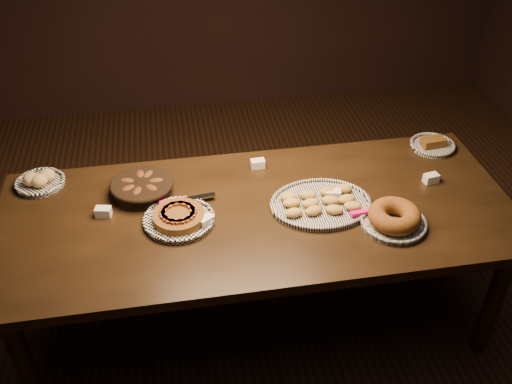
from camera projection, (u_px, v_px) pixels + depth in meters
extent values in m
plane|color=black|center=(258.00, 318.00, 3.09)|extent=(5.00, 5.00, 0.00)
cube|color=black|center=(258.00, 215.00, 2.65)|extent=(2.40, 1.00, 0.05)
cylinder|color=black|center=(25.00, 365.00, 2.43)|extent=(0.08, 0.08, 0.70)
cylinder|color=black|center=(494.00, 301.00, 2.73)|extent=(0.08, 0.08, 0.70)
cylinder|color=black|center=(46.00, 247.00, 3.03)|extent=(0.08, 0.08, 0.70)
cylinder|color=black|center=(429.00, 204.00, 3.33)|extent=(0.08, 0.08, 0.70)
torus|color=white|center=(179.00, 218.00, 2.56)|extent=(0.33, 0.33, 0.02)
cylinder|color=#442C0D|center=(179.00, 217.00, 2.56)|extent=(0.25, 0.25, 0.04)
cube|color=#602F10|center=(193.00, 211.00, 2.54)|extent=(0.03, 0.08, 0.01)
cube|color=#602F10|center=(190.00, 207.00, 2.57)|extent=(0.06, 0.08, 0.01)
cube|color=#602F10|center=(184.00, 204.00, 2.59)|extent=(0.08, 0.06, 0.01)
cube|color=#602F10|center=(177.00, 204.00, 2.59)|extent=(0.08, 0.03, 0.01)
cube|color=#602F10|center=(169.00, 206.00, 2.58)|extent=(0.08, 0.07, 0.01)
cube|color=#602F10|center=(165.00, 210.00, 2.55)|extent=(0.05, 0.08, 0.01)
cube|color=#602F10|center=(164.00, 215.00, 2.52)|extent=(0.04, 0.08, 0.01)
cube|color=#602F10|center=(168.00, 220.00, 2.50)|extent=(0.07, 0.07, 0.01)
cube|color=#602F10|center=(176.00, 221.00, 2.49)|extent=(0.08, 0.04, 0.01)
cube|color=#602F10|center=(184.00, 220.00, 2.50)|extent=(0.08, 0.05, 0.01)
cube|color=#602F10|center=(190.00, 216.00, 2.52)|extent=(0.07, 0.08, 0.01)
cube|color=#FF0C84|center=(172.00, 201.00, 2.65)|extent=(0.12, 0.04, 0.02)
cube|color=silver|center=(200.00, 197.00, 2.68)|extent=(0.15, 0.05, 0.00)
torus|color=black|center=(321.00, 203.00, 2.65)|extent=(0.38, 0.38, 0.02)
ellipsoid|color=olive|center=(294.00, 213.00, 2.58)|extent=(0.09, 0.06, 0.04)
ellipsoid|color=olive|center=(314.00, 211.00, 2.59)|extent=(0.09, 0.07, 0.04)
ellipsoid|color=olive|center=(334.00, 209.00, 2.59)|extent=(0.09, 0.07, 0.04)
ellipsoid|color=olive|center=(353.00, 206.00, 2.61)|extent=(0.09, 0.07, 0.04)
ellipsoid|color=olive|center=(291.00, 203.00, 2.63)|extent=(0.08, 0.06, 0.04)
ellipsoid|color=olive|center=(311.00, 203.00, 2.63)|extent=(0.09, 0.07, 0.04)
ellipsoid|color=olive|center=(330.00, 200.00, 2.65)|extent=(0.09, 0.07, 0.04)
ellipsoid|color=olive|center=(347.00, 199.00, 2.66)|extent=(0.09, 0.06, 0.04)
ellipsoid|color=olive|center=(289.00, 197.00, 2.67)|extent=(0.08, 0.06, 0.04)
ellipsoid|color=olive|center=(307.00, 195.00, 2.68)|extent=(0.09, 0.07, 0.04)
ellipsoid|color=olive|center=(328.00, 191.00, 2.71)|extent=(0.09, 0.06, 0.04)
ellipsoid|color=olive|center=(344.00, 189.00, 2.72)|extent=(0.09, 0.06, 0.04)
torus|color=black|center=(394.00, 222.00, 2.54)|extent=(0.30, 0.30, 0.02)
torus|color=brown|center=(395.00, 216.00, 2.52)|extent=(0.29, 0.29, 0.08)
cube|color=#FF0C84|center=(363.00, 212.00, 2.58)|extent=(0.12, 0.04, 0.02)
cube|color=silver|center=(389.00, 208.00, 2.61)|extent=(0.15, 0.05, 0.00)
cylinder|color=black|center=(142.00, 188.00, 2.72)|extent=(0.37, 0.37, 0.07)
torus|color=black|center=(142.00, 184.00, 2.71)|extent=(0.30, 0.30, 0.02)
ellipsoid|color=#35160A|center=(157.00, 183.00, 2.72)|extent=(0.09, 0.05, 0.04)
ellipsoid|color=#35160A|center=(149.00, 176.00, 2.76)|extent=(0.09, 0.10, 0.04)
ellipsoid|color=#35160A|center=(141.00, 176.00, 2.76)|extent=(0.06, 0.09, 0.04)
ellipsoid|color=#35160A|center=(128.00, 183.00, 2.72)|extent=(0.10, 0.08, 0.04)
ellipsoid|color=#35160A|center=(129.00, 190.00, 2.67)|extent=(0.10, 0.09, 0.04)
ellipsoid|color=#35160A|center=(138.00, 193.00, 2.65)|extent=(0.07, 0.10, 0.04)
ellipsoid|color=#35160A|center=(152.00, 190.00, 2.68)|extent=(0.10, 0.10, 0.04)
torus|color=white|center=(40.00, 182.00, 2.79)|extent=(0.24, 0.24, 0.02)
ellipsoid|color=tan|center=(31.00, 179.00, 2.76)|extent=(0.08, 0.08, 0.06)
ellipsoid|color=tan|center=(47.00, 176.00, 2.79)|extent=(0.08, 0.08, 0.06)
ellipsoid|color=tan|center=(39.00, 181.00, 2.75)|extent=(0.08, 0.08, 0.06)
torus|color=black|center=(433.00, 144.00, 3.06)|extent=(0.24, 0.24, 0.02)
cube|color=#442C0D|center=(433.00, 142.00, 3.06)|extent=(0.13, 0.08, 0.04)
cube|color=white|center=(206.00, 221.00, 2.54)|extent=(0.08, 0.08, 0.04)
cube|color=white|center=(258.00, 164.00, 2.91)|extent=(0.07, 0.05, 0.04)
cube|color=white|center=(333.00, 194.00, 2.70)|extent=(0.08, 0.06, 0.04)
cube|color=white|center=(103.00, 212.00, 2.60)|extent=(0.08, 0.06, 0.04)
cube|color=white|center=(431.00, 178.00, 2.81)|extent=(0.08, 0.06, 0.04)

